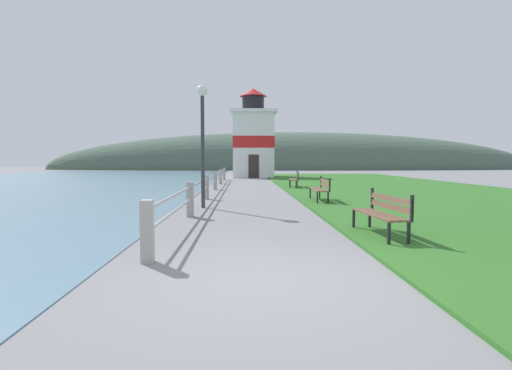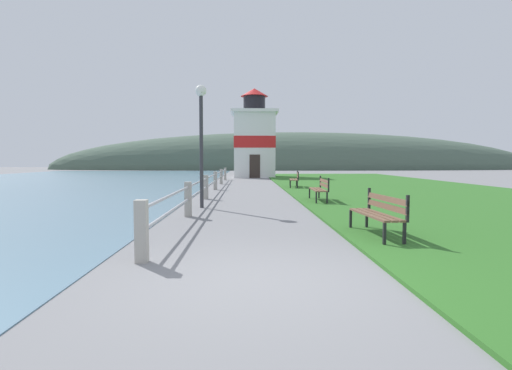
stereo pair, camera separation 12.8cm
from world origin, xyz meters
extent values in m
plane|color=slate|center=(0.00, 0.00, 0.00)|extent=(160.00, 160.00, 0.00)
cube|color=#2D6623|center=(7.82, 15.00, 0.03)|extent=(12.00, 44.99, 0.06)
cube|color=#A8A399|center=(-1.72, 1.00, 0.48)|extent=(0.18, 0.18, 0.96)
cube|color=#A8A399|center=(-1.72, 5.90, 0.48)|extent=(0.18, 0.18, 0.96)
cube|color=#A8A399|center=(-1.72, 10.80, 0.48)|extent=(0.18, 0.18, 0.96)
cube|color=#A8A399|center=(-1.72, 15.70, 0.48)|extent=(0.18, 0.18, 0.96)
cube|color=#A8A399|center=(-1.72, 20.60, 0.48)|extent=(0.18, 0.18, 0.96)
cube|color=#A8A399|center=(-1.72, 25.49, 0.48)|extent=(0.18, 0.18, 0.96)
cylinder|color=#B2B2B7|center=(-1.72, 13.25, 0.82)|extent=(0.06, 24.49, 0.06)
cylinder|color=#B2B2B7|center=(-1.72, 13.25, 0.48)|extent=(0.06, 24.49, 0.06)
cube|color=brown|center=(2.30, 2.80, 0.47)|extent=(0.25, 1.85, 0.04)
cube|color=brown|center=(2.45, 2.81, 0.47)|extent=(0.25, 1.85, 0.04)
cube|color=brown|center=(2.59, 2.82, 0.47)|extent=(0.25, 1.85, 0.04)
cube|color=brown|center=(2.68, 2.83, 0.79)|extent=(0.19, 1.85, 0.11)
cube|color=brown|center=(2.68, 2.83, 0.63)|extent=(0.19, 1.85, 0.11)
cube|color=black|center=(2.33, 1.90, 0.23)|extent=(0.05, 0.05, 0.45)
cube|color=black|center=(2.20, 3.69, 0.23)|extent=(0.05, 0.05, 0.45)
cube|color=black|center=(2.70, 1.93, 0.23)|extent=(0.05, 0.05, 0.45)
cube|color=black|center=(2.57, 3.72, 0.23)|extent=(0.05, 0.05, 0.45)
cube|color=black|center=(2.75, 1.93, 0.70)|extent=(0.05, 0.05, 0.49)
cube|color=black|center=(2.62, 3.73, 0.70)|extent=(0.05, 0.05, 0.49)
cube|color=brown|center=(2.36, 9.51, 0.47)|extent=(0.18, 1.91, 0.04)
cube|color=brown|center=(2.51, 9.51, 0.47)|extent=(0.18, 1.91, 0.04)
cube|color=brown|center=(2.66, 9.50, 0.47)|extent=(0.18, 1.91, 0.04)
cube|color=brown|center=(2.74, 9.50, 0.79)|extent=(0.12, 1.91, 0.11)
cube|color=brown|center=(2.74, 9.50, 0.63)|extent=(0.12, 1.91, 0.11)
cube|color=black|center=(2.29, 8.58, 0.23)|extent=(0.05, 0.05, 0.45)
cube|color=black|center=(2.36, 10.44, 0.23)|extent=(0.05, 0.05, 0.45)
cube|color=black|center=(2.66, 8.57, 0.23)|extent=(0.05, 0.05, 0.45)
cube|color=black|center=(2.73, 10.43, 0.23)|extent=(0.05, 0.05, 0.45)
cube|color=black|center=(2.71, 8.57, 0.70)|extent=(0.05, 0.05, 0.49)
cube|color=black|center=(2.78, 10.42, 0.70)|extent=(0.05, 0.05, 0.49)
cube|color=brown|center=(2.35, 16.87, 0.47)|extent=(0.30, 1.86, 0.04)
cube|color=brown|center=(2.50, 16.85, 0.47)|extent=(0.30, 1.86, 0.04)
cube|color=brown|center=(2.64, 16.84, 0.47)|extent=(0.30, 1.86, 0.04)
cube|color=brown|center=(2.73, 16.83, 0.79)|extent=(0.24, 1.85, 0.11)
cube|color=brown|center=(2.73, 16.83, 0.63)|extent=(0.24, 1.85, 0.11)
cube|color=black|center=(2.22, 15.97, 0.23)|extent=(0.05, 0.05, 0.45)
cube|color=black|center=(2.40, 17.77, 0.23)|extent=(0.05, 0.05, 0.45)
cube|color=black|center=(2.59, 15.94, 0.23)|extent=(0.05, 0.05, 0.45)
cube|color=black|center=(2.77, 17.74, 0.23)|extent=(0.05, 0.05, 0.45)
cube|color=black|center=(2.64, 15.93, 0.70)|extent=(0.05, 0.05, 0.49)
cube|color=black|center=(2.82, 17.73, 0.70)|extent=(0.05, 0.05, 0.49)
cube|color=white|center=(0.62, 30.73, 2.81)|extent=(3.54, 3.54, 5.63)
cube|color=red|center=(0.62, 30.73, 3.09)|extent=(3.58, 3.58, 1.01)
cube|color=white|center=(0.62, 30.73, 5.75)|extent=(4.07, 4.07, 0.25)
cylinder|color=black|center=(0.62, 30.73, 6.52)|extent=(1.95, 1.95, 1.29)
cone|color=red|center=(0.62, 30.73, 7.52)|extent=(2.43, 2.43, 0.71)
cube|color=#332823|center=(0.62, 28.94, 1.00)|extent=(0.90, 0.06, 2.00)
cylinder|color=#333338|center=(-1.57, 7.94, 1.80)|extent=(0.12, 0.12, 3.60)
sphere|color=white|center=(-1.57, 7.94, 3.78)|extent=(0.36, 0.36, 0.36)
ellipsoid|color=#475B4C|center=(8.00, 59.99, 0.00)|extent=(80.00, 16.00, 12.00)
camera|label=1|loc=(-0.26, -5.05, 1.57)|focal=28.00mm
camera|label=2|loc=(-0.13, -5.05, 1.57)|focal=28.00mm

